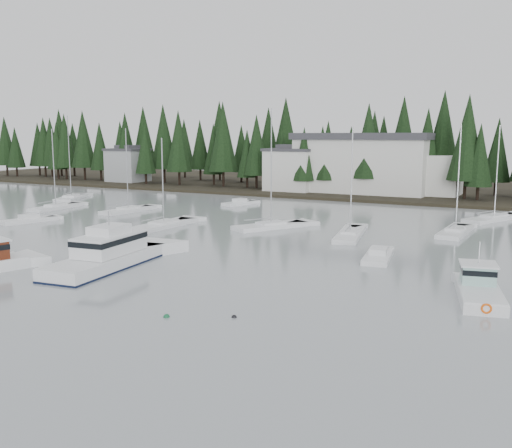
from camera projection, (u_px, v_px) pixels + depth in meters
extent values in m
cube|color=black|center=(408.00, 189.00, 116.64)|extent=(240.00, 54.00, 1.00)
cube|color=silver|center=(291.00, 171.00, 108.71)|extent=(9.00, 7.00, 7.50)
cube|color=#38383D|center=(292.00, 150.00, 108.09)|extent=(9.54, 7.42, 0.50)
cube|color=#38383D|center=(292.00, 147.00, 108.00)|extent=(4.95, 3.85, 0.80)
cube|color=#999EA0|center=(128.00, 166.00, 130.09)|extent=(8.00, 7.00, 7.00)
cube|color=#38383D|center=(127.00, 150.00, 129.51)|extent=(8.48, 7.42, 0.50)
cube|color=#38383D|center=(127.00, 147.00, 129.42)|extent=(4.40, 3.85, 0.80)
cube|color=silver|center=(362.00, 165.00, 105.06)|extent=(24.00, 10.00, 10.00)
cube|color=#38383D|center=(363.00, 136.00, 104.24)|extent=(25.00, 11.00, 1.20)
cube|color=silver|center=(431.00, 175.00, 101.44)|extent=(10.00, 8.00, 7.00)
cube|color=white|center=(106.00, 266.00, 47.88)|extent=(5.30, 12.97, 1.83)
cube|color=black|center=(106.00, 267.00, 47.90)|extent=(5.35, 13.03, 0.25)
cube|color=white|center=(110.00, 244.00, 48.18)|extent=(3.92, 6.87, 1.66)
cube|color=black|center=(110.00, 239.00, 48.12)|extent=(4.00, 6.95, 0.46)
cube|color=white|center=(109.00, 230.00, 48.00)|extent=(2.69, 3.52, 0.74)
cylinder|color=#A5A8AD|center=(109.00, 219.00, 47.86)|extent=(0.10, 0.10, 1.26)
cube|color=white|center=(479.00, 298.00, 38.56)|extent=(4.32, 8.05, 1.24)
cube|color=white|center=(480.00, 289.00, 38.45)|extent=(4.23, 7.89, 0.11)
cube|color=#96C5BC|center=(478.00, 274.00, 39.81)|extent=(2.65, 2.73, 1.34)
cube|color=white|center=(478.00, 264.00, 39.70)|extent=(2.98, 3.09, 0.11)
cube|color=black|center=(478.00, 270.00, 39.76)|extent=(2.71, 2.78, 0.38)
cylinder|color=#A5A8AD|center=(479.00, 252.00, 39.57)|extent=(0.08, 0.08, 1.53)
torus|color=#F2590C|center=(486.00, 309.00, 34.84)|extent=(0.68, 0.28, 0.67)
cube|color=white|center=(128.00, 212.00, 82.66)|extent=(3.07, 9.53, 1.05)
cube|color=white|center=(128.00, 208.00, 82.56)|extent=(1.95, 3.29, 0.30)
cylinder|color=#A5A8AD|center=(127.00, 169.00, 81.70)|extent=(0.14, 0.14, 11.46)
cube|color=white|center=(350.00, 237.00, 62.66)|extent=(4.54, 10.80, 1.05)
cube|color=white|center=(350.00, 231.00, 62.56)|extent=(2.41, 3.85, 0.30)
cylinder|color=#A5A8AD|center=(352.00, 180.00, 61.69)|extent=(0.14, 0.14, 11.47)
cube|color=white|center=(56.00, 209.00, 85.97)|extent=(3.44, 9.47, 1.05)
cube|color=white|center=(56.00, 205.00, 85.87)|extent=(2.09, 3.31, 0.30)
cylinder|color=#A5A8AD|center=(54.00, 168.00, 85.00)|extent=(0.14, 0.14, 11.45)
cube|color=white|center=(71.00, 199.00, 98.76)|extent=(6.96, 9.82, 1.05)
cube|color=white|center=(71.00, 196.00, 98.66)|extent=(3.33, 3.83, 0.30)
cylinder|color=#A5A8AD|center=(69.00, 156.00, 97.61)|extent=(0.14, 0.14, 13.81)
cube|color=white|center=(271.00, 228.00, 68.24)|extent=(7.19, 9.80, 1.05)
cube|color=white|center=(271.00, 223.00, 68.14)|extent=(3.36, 3.84, 0.30)
cylinder|color=#A5A8AD|center=(271.00, 167.00, 67.10)|extent=(0.14, 0.14, 13.62)
cube|color=white|center=(164.00, 227.00, 69.16)|extent=(2.99, 10.50, 1.05)
cube|color=white|center=(164.00, 222.00, 69.06)|extent=(2.07, 3.57, 0.30)
cylinder|color=#A5A8AD|center=(163.00, 181.00, 68.29)|extent=(0.14, 0.14, 10.19)
cube|color=white|center=(455.00, 234.00, 64.28)|extent=(2.86, 9.48, 1.05)
cube|color=white|center=(456.00, 228.00, 64.18)|extent=(1.89, 3.25, 0.30)
cylinder|color=#A5A8AD|center=(458.00, 178.00, 63.29)|extent=(0.14, 0.14, 11.68)
cube|color=white|center=(494.00, 220.00, 74.59)|extent=(7.00, 11.09, 1.05)
cube|color=white|center=(494.00, 215.00, 74.49)|extent=(3.25, 4.17, 0.30)
cylinder|color=#A5A8AD|center=(497.00, 171.00, 73.60)|extent=(0.14, 0.14, 11.77)
cube|color=white|center=(29.00, 222.00, 72.71)|extent=(4.01, 7.30, 0.90)
cube|color=white|center=(29.00, 217.00, 72.60)|extent=(2.05, 2.55, 0.55)
cube|color=white|center=(378.00, 259.00, 51.19)|extent=(3.26, 6.91, 0.90)
cube|color=white|center=(378.00, 251.00, 51.08)|extent=(1.82, 2.34, 0.55)
cube|color=white|center=(240.00, 205.00, 90.76)|extent=(3.89, 6.47, 0.90)
cube|color=white|center=(240.00, 200.00, 90.65)|extent=(2.00, 2.30, 0.55)
sphere|color=#145933|center=(167.00, 317.00, 34.89)|extent=(0.40, 0.40, 0.40)
sphere|color=black|center=(234.00, 317.00, 34.82)|extent=(0.34, 0.34, 0.34)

